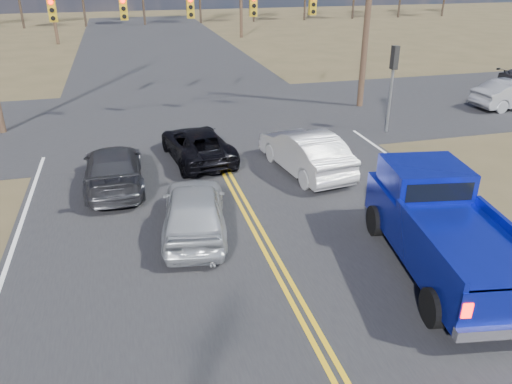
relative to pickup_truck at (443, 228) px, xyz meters
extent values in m
plane|color=brown|center=(-4.02, -3.03, -1.12)|extent=(160.00, 160.00, 0.00)
cube|color=#28282B|center=(-4.02, 6.97, -1.12)|extent=(14.00, 120.00, 0.02)
cube|color=#28282B|center=(-4.02, 14.97, -1.12)|extent=(120.00, 12.00, 0.02)
cylinder|color=#473323|center=(4.98, 14.97, 3.88)|extent=(0.32, 0.32, 10.00)
cube|color=#B28C14|center=(-10.02, 14.97, 4.18)|extent=(0.34, 0.24, 1.00)
cylinder|color=#FF0C05|center=(-10.02, 14.83, 4.51)|extent=(0.20, 0.06, 0.20)
cylinder|color=black|center=(-10.02, 14.83, 4.18)|extent=(0.20, 0.06, 0.20)
cylinder|color=black|center=(-10.02, 14.83, 3.85)|extent=(0.20, 0.06, 0.20)
cube|color=#B28C14|center=(-7.02, 14.97, 4.18)|extent=(0.34, 0.24, 1.00)
cylinder|color=#FF0C05|center=(-7.02, 14.83, 4.51)|extent=(0.20, 0.06, 0.20)
cylinder|color=black|center=(-7.02, 14.83, 4.18)|extent=(0.20, 0.06, 0.20)
cylinder|color=black|center=(-7.02, 14.83, 3.85)|extent=(0.20, 0.06, 0.20)
cube|color=#B28C14|center=(-4.02, 14.97, 4.18)|extent=(0.34, 0.24, 1.00)
cylinder|color=black|center=(-4.02, 14.83, 4.18)|extent=(0.20, 0.06, 0.20)
cylinder|color=black|center=(-4.02, 14.83, 3.85)|extent=(0.20, 0.06, 0.20)
cube|color=#B28C14|center=(-1.02, 14.97, 4.18)|extent=(0.34, 0.24, 1.00)
cylinder|color=black|center=(-1.02, 14.83, 4.18)|extent=(0.20, 0.06, 0.20)
cylinder|color=black|center=(-1.02, 14.83, 3.85)|extent=(0.20, 0.06, 0.20)
cube|color=#B28C14|center=(1.98, 14.97, 4.18)|extent=(0.34, 0.24, 1.00)
cylinder|color=black|center=(1.98, 14.83, 4.18)|extent=(0.20, 0.06, 0.20)
cylinder|color=black|center=(1.98, 14.83, 3.85)|extent=(0.20, 0.06, 0.20)
cylinder|color=slate|center=(4.18, 10.47, 0.48)|extent=(0.12, 0.12, 3.20)
cube|color=black|center=(4.18, 10.47, 2.28)|extent=(0.24, 0.34, 1.00)
cylinder|color=#33261C|center=(-18.02, 56.97, 1.63)|extent=(0.28, 0.28, 5.50)
cylinder|color=#33261C|center=(-11.02, 56.97, 1.63)|extent=(0.28, 0.28, 5.50)
cylinder|color=#33261C|center=(-4.02, 56.97, 1.63)|extent=(0.28, 0.28, 5.50)
cylinder|color=#33261C|center=(2.98, 56.97, 1.63)|extent=(0.28, 0.28, 5.50)
cylinder|color=black|center=(-1.40, -2.00, -0.67)|extent=(0.49, 0.93, 0.89)
cylinder|color=black|center=(-0.75, 1.93, -0.67)|extent=(0.49, 0.93, 0.89)
cylinder|color=black|center=(1.33, 1.59, -0.67)|extent=(0.49, 0.93, 0.89)
cube|color=#0E1998|center=(-0.03, -0.20, -0.12)|extent=(3.16, 6.26, 1.11)
cube|color=#0E1998|center=(0.23, 1.38, 0.79)|extent=(2.33, 2.19, 0.80)
cube|color=black|center=(0.08, 0.47, 0.79)|extent=(1.76, 0.35, 0.50)
cube|color=#0E1998|center=(-1.26, -1.18, 0.54)|extent=(0.71, 3.62, 0.22)
cube|color=silver|center=(-0.53, -3.21, -0.51)|extent=(2.27, 0.57, 0.24)
cube|color=#FF0C05|center=(-1.49, -3.01, 0.05)|extent=(0.21, 0.10, 0.33)
imported|color=#AFB3B8|center=(-5.80, 3.37, -0.36)|extent=(2.42, 4.65, 1.51)
imported|color=black|center=(-4.82, 9.22, -0.47)|extent=(2.70, 4.89, 1.30)
imported|color=silver|center=(-1.12, 6.97, -0.32)|extent=(2.35, 5.02, 1.59)
imported|color=#333439|center=(-8.03, 7.36, -0.42)|extent=(1.98, 4.82, 1.40)
camera|label=1|loc=(-7.35, -9.40, 6.11)|focal=35.00mm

